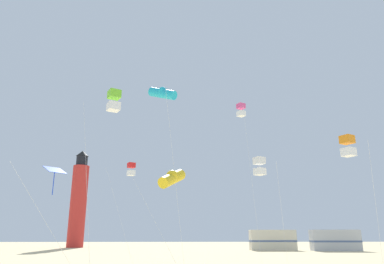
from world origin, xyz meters
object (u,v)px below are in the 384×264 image
kite_tube_cyan (163,93)px  rv_van_silver (335,240)px  kite_box_orange (348,146)px  kite_diamond_blue (54,173)px  kite_box_white (260,166)px  kite_box_scarlet (131,169)px  rv_van_cream (273,240)px  kite_box_lime (114,101)px  lighthouse_distant (79,201)px  kite_tube_gold (172,178)px  kite_box_rainbow (241,110)px

kite_tube_cyan → rv_van_silver: (22.66, 25.16, -11.19)m
kite_tube_cyan → rv_van_silver: bearing=48.0°
kite_box_orange → kite_diamond_blue: (-15.09, -1.29, -1.78)m
kite_box_white → kite_tube_cyan: size_ratio=0.53×
kite_box_scarlet → rv_van_cream: 28.44m
kite_box_lime → lighthouse_distant: lighthouse_distant is taller
kite_box_orange → lighthouse_distant: bearing=120.6°
kite_box_orange → kite_box_lime: 12.86m
kite_tube_gold → kite_box_white: 5.64m
kite_box_white → kite_box_orange: bearing=-44.5°
kite_box_white → rv_van_silver: kite_box_white is taller
kite_box_orange → kite_box_lime: size_ratio=0.76×
rv_van_cream → rv_van_silver: 8.39m
kite_box_orange → kite_box_white: bearing=135.5°
kite_box_scarlet → kite_box_lime: bearing=-86.5°
kite_box_lime → rv_van_silver: kite_box_lime is taller
kite_box_lime → kite_box_white: 10.07m
kite_box_lime → rv_van_cream: kite_box_lime is taller
kite_tube_gold → kite_box_white: size_ratio=0.90×
kite_box_white → kite_box_rainbow: size_ratio=0.53×
kite_box_lime → kite_box_scarlet: (-0.82, 13.63, -1.32)m
kite_tube_gold → kite_box_rainbow: (5.77, 7.37, 7.09)m
lighthouse_distant → kite_diamond_blue: bearing=-75.8°
kite_box_white → lighthouse_distant: (-22.97, 41.63, 1.43)m
kite_tube_gold → kite_box_scarlet: size_ratio=0.75×
kite_box_lime → lighthouse_distant: (-14.31, 46.01, -1.27)m
rv_van_cream → kite_diamond_blue: bearing=-117.3°
kite_tube_gold → kite_diamond_blue: bearing=-138.6°
kite_box_rainbow → kite_tube_cyan: bearing=-148.9°
kite_box_lime → kite_box_white: bearing=26.9°
rv_van_silver → kite_diamond_blue: bearing=-124.3°
kite_box_orange → kite_tube_cyan: size_ratio=0.56×
kite_box_orange → kite_tube_gold: size_ratio=1.18×
lighthouse_distant → rv_van_silver: lighthouse_distant is taller
rv_van_cream → kite_box_lime: bearing=-114.7°
rv_van_silver → kite_tube_cyan: bearing=-127.0°
kite_box_orange → kite_tube_cyan: (-10.48, 6.92, 5.76)m
kite_diamond_blue → kite_tube_cyan: (4.62, 8.21, 7.54)m
kite_box_lime → kite_box_scarlet: kite_box_lime is taller
kite_tube_gold → lighthouse_distant: 45.50m
kite_diamond_blue → kite_tube_cyan: kite_tube_cyan is taller
kite_box_orange → kite_diamond_blue: bearing=-175.1°
kite_box_rainbow → rv_van_cream: (7.96, 23.61, -11.28)m
kite_box_white → kite_diamond_blue: bearing=-154.8°
kite_box_rainbow → kite_tube_cyan: kite_tube_cyan is taller
kite_box_white → kite_box_scarlet: (-9.48, 9.25, 1.37)m
kite_diamond_blue → kite_box_scarlet: kite_box_scarlet is taller
kite_tube_gold → rv_van_silver: size_ratio=0.95×
kite_box_scarlet → lighthouse_distant: size_ratio=0.50×
kite_box_rainbow → kite_box_orange: bearing=-70.9°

